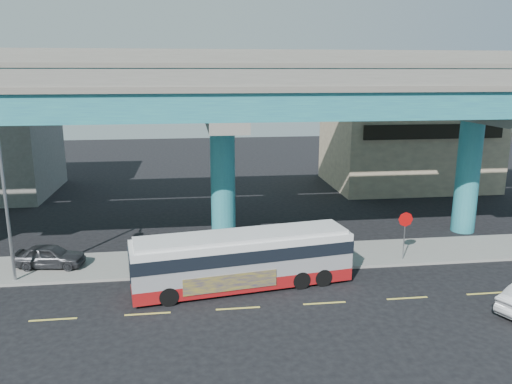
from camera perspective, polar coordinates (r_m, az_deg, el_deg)
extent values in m
plane|color=black|center=(23.33, -2.14, -12.83)|extent=(120.00, 120.00, 0.00)
cube|color=gray|center=(28.32, -3.20, -7.77)|extent=(70.00, 4.00, 0.15)
cube|color=#D8C64C|center=(23.79, -22.19, -13.34)|extent=(2.00, 0.12, 0.01)
cube|color=#D8C64C|center=(23.08, -12.28, -13.44)|extent=(2.00, 0.12, 0.01)
cube|color=#D8C64C|center=(23.06, -2.06, -13.14)|extent=(2.00, 0.12, 0.01)
cube|color=#D8C64C|center=(23.73, 7.83, -12.47)|extent=(2.00, 0.12, 0.01)
cube|color=#D8C64C|center=(25.02, 16.89, -11.53)|extent=(2.00, 0.12, 0.01)
cube|color=#D8C64C|center=(26.86, 24.83, -10.46)|extent=(2.00, 0.12, 0.01)
cylinder|color=#215E7F|center=(30.62, -3.79, 0.95)|extent=(1.50, 1.50, 7.40)
cube|color=gray|center=(30.00, -3.91, 8.42)|extent=(2.00, 12.00, 0.60)
cube|color=gray|center=(33.42, -4.33, 10.48)|extent=(1.80, 5.00, 1.20)
cylinder|color=#215E7F|center=(35.41, 23.02, 1.61)|extent=(1.50, 1.50, 7.40)
cube|color=gray|center=(34.88, 23.63, 8.05)|extent=(2.00, 12.00, 0.60)
cube|color=gray|center=(37.86, 21.03, 10.00)|extent=(1.80, 5.00, 1.20)
cube|color=#215E7F|center=(26.44, -3.45, 9.92)|extent=(52.00, 5.00, 1.40)
cube|color=gray|center=(26.40, -3.47, 11.76)|extent=(52.00, 5.40, 0.30)
cube|color=gray|center=(23.90, -3.05, 12.90)|extent=(52.00, 0.25, 0.80)
cube|color=gray|center=(28.89, -3.86, 13.00)|extent=(52.00, 0.25, 0.80)
cube|color=#215E7F|center=(33.38, -4.37, 12.71)|extent=(52.00, 5.00, 1.40)
cube|color=gray|center=(33.38, -4.40, 14.17)|extent=(52.00, 5.40, 0.30)
cube|color=gray|center=(30.89, -4.14, 15.25)|extent=(52.00, 0.25, 0.80)
cube|color=gray|center=(35.88, -4.65, 15.00)|extent=(52.00, 0.25, 0.80)
cube|color=#C1AE8A|center=(48.61, 16.79, 4.85)|extent=(14.00, 10.00, 7.00)
cube|color=black|center=(43.79, 19.69, 6.52)|extent=(12.00, 0.25, 1.20)
cube|color=maroon|center=(24.98, -1.52, -9.73)|extent=(10.95, 3.92, 0.63)
cube|color=#AAAAAE|center=(24.61, -1.53, -7.63)|extent=(10.95, 3.92, 1.34)
cube|color=black|center=(24.45, -1.54, -6.65)|extent=(11.02, 3.98, 0.63)
cube|color=silver|center=(24.28, -1.54, -5.56)|extent=(10.95, 3.92, 0.36)
cube|color=silver|center=(24.20, -1.55, -4.96)|extent=(10.52, 3.61, 0.18)
cube|color=black|center=(26.31, 9.93, -5.68)|extent=(0.37, 2.01, 1.07)
cube|color=black|center=(23.79, -14.30, -8.02)|extent=(0.37, 2.01, 1.07)
cube|color=#171458|center=(23.61, -2.91, -10.30)|extent=(4.42, 0.74, 0.80)
cylinder|color=black|center=(23.46, -9.93, -11.67)|extent=(0.92, 0.40, 0.89)
cylinder|color=black|center=(25.33, -10.49, -9.74)|extent=(0.92, 0.40, 0.89)
cylinder|color=black|center=(24.88, 5.18, -10.00)|extent=(0.92, 0.40, 0.89)
cylinder|color=black|center=(26.65, 3.54, -8.32)|extent=(0.92, 0.40, 0.89)
cylinder|color=black|center=(25.30, 7.67, -9.65)|extent=(0.92, 0.40, 0.89)
cylinder|color=black|center=(27.04, 5.88, -8.04)|extent=(0.92, 0.40, 0.89)
imported|color=#2F3035|center=(29.12, -22.50, -6.76)|extent=(2.37, 4.00, 1.24)
cylinder|color=gray|center=(27.14, -26.65, -1.30)|extent=(0.16, 0.16, 7.86)
cylinder|color=gray|center=(29.02, 16.56, -5.15)|extent=(0.06, 0.06, 2.38)
cylinder|color=#B20A0A|center=(28.66, 16.74, -3.02)|extent=(0.82, 0.05, 0.82)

